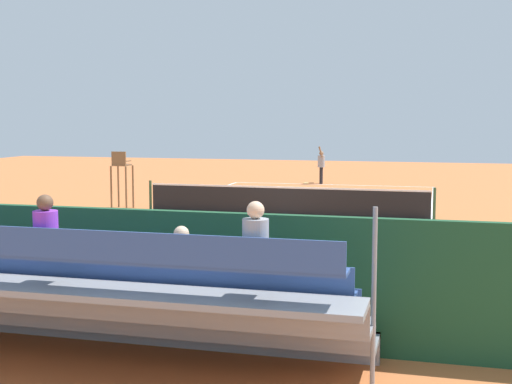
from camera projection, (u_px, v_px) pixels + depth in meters
ground_plane at (285, 214)px, 24.58m from camera, size 60.00×60.00×0.00m
court_line_markings at (285, 214)px, 24.62m from camera, size 10.10×22.20×0.01m
tennis_net at (285, 200)px, 24.53m from camera, size 10.30×0.10×1.07m
backdrop_wall at (95, 270)px, 11.02m from camera, size 18.00×0.16×2.00m
bleacher_stand at (50, 294)px, 9.69m from camera, size 9.06×2.40×2.48m
umpire_chair at (121, 174)px, 25.89m from camera, size 0.67×0.67×2.14m
courtside_bench at (281, 298)px, 11.04m from camera, size 1.80×0.40×0.93m
equipment_bag at (163, 315)px, 11.45m from camera, size 0.90×0.36×0.36m
tennis_player at (321, 164)px, 35.53m from camera, size 0.37×0.53×1.93m
tennis_racket at (306, 183)px, 35.96m from camera, size 0.58×0.39×0.03m
tennis_ball_near at (335, 190)px, 32.52m from camera, size 0.07×0.07×0.07m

